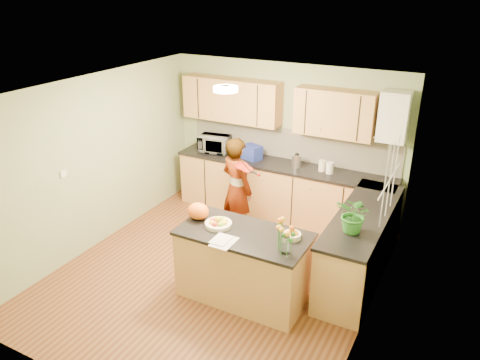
% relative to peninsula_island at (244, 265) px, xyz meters
% --- Properties ---
extents(floor, '(4.50, 4.50, 0.00)m').
position_rel_peninsula_island_xyz_m(floor, '(-0.54, 0.25, -0.45)').
color(floor, '#5A3019').
rests_on(floor, ground).
extents(ceiling, '(4.00, 4.50, 0.02)m').
position_rel_peninsula_island_xyz_m(ceiling, '(-0.54, 0.25, 2.05)').
color(ceiling, silver).
rests_on(ceiling, wall_back).
extents(wall_back, '(4.00, 0.02, 2.50)m').
position_rel_peninsula_island_xyz_m(wall_back, '(-0.54, 2.50, 0.80)').
color(wall_back, '#8F9E70').
rests_on(wall_back, floor).
extents(wall_front, '(4.00, 0.02, 2.50)m').
position_rel_peninsula_island_xyz_m(wall_front, '(-0.54, -2.00, 0.80)').
color(wall_front, '#8F9E70').
rests_on(wall_front, floor).
extents(wall_left, '(0.02, 4.50, 2.50)m').
position_rel_peninsula_island_xyz_m(wall_left, '(-2.54, 0.25, 0.80)').
color(wall_left, '#8F9E70').
rests_on(wall_left, floor).
extents(wall_right, '(0.02, 4.50, 2.50)m').
position_rel_peninsula_island_xyz_m(wall_right, '(1.46, 0.25, 0.80)').
color(wall_right, '#8F9E70').
rests_on(wall_right, floor).
extents(back_counter, '(3.64, 0.62, 0.94)m').
position_rel_peninsula_island_xyz_m(back_counter, '(-0.44, 2.20, 0.02)').
color(back_counter, '#BA7C4A').
rests_on(back_counter, floor).
extents(right_counter, '(0.62, 2.24, 0.94)m').
position_rel_peninsula_island_xyz_m(right_counter, '(1.16, 1.10, 0.02)').
color(right_counter, '#BA7C4A').
rests_on(right_counter, floor).
extents(splashback, '(3.60, 0.02, 0.52)m').
position_rel_peninsula_island_xyz_m(splashback, '(-0.44, 2.49, 0.75)').
color(splashback, silver).
rests_on(splashback, back_counter).
extents(upper_cabinets, '(3.20, 0.34, 0.70)m').
position_rel_peninsula_island_xyz_m(upper_cabinets, '(-0.72, 2.33, 1.40)').
color(upper_cabinets, '#BA7C4A').
rests_on(upper_cabinets, wall_back).
extents(boiler, '(0.40, 0.30, 0.86)m').
position_rel_peninsula_island_xyz_m(boiler, '(1.16, 2.34, 1.44)').
color(boiler, white).
rests_on(boiler, wall_back).
extents(window_right, '(0.01, 1.30, 1.05)m').
position_rel_peninsula_island_xyz_m(window_right, '(1.45, 0.85, 1.10)').
color(window_right, white).
rests_on(window_right, wall_right).
extents(light_switch, '(0.02, 0.09, 0.09)m').
position_rel_peninsula_island_xyz_m(light_switch, '(-2.53, -0.35, 0.85)').
color(light_switch, white).
rests_on(light_switch, wall_left).
extents(ceiling_lamp, '(0.30, 0.30, 0.07)m').
position_rel_peninsula_island_xyz_m(ceiling_lamp, '(-0.54, 0.55, 2.01)').
color(ceiling_lamp, '#FFEABF').
rests_on(ceiling_lamp, ceiling).
extents(peninsula_island, '(1.58, 0.81, 0.91)m').
position_rel_peninsula_island_xyz_m(peninsula_island, '(0.00, 0.00, 0.00)').
color(peninsula_island, '#BA7C4A').
rests_on(peninsula_island, floor).
extents(fruit_dish, '(0.33, 0.33, 0.12)m').
position_rel_peninsula_island_xyz_m(fruit_dish, '(-0.35, 0.00, 0.50)').
color(fruit_dish, beige).
rests_on(fruit_dish, peninsula_island).
extents(orange_bowl, '(0.21, 0.21, 0.12)m').
position_rel_peninsula_island_xyz_m(orange_bowl, '(0.55, 0.15, 0.50)').
color(orange_bowl, beige).
rests_on(orange_bowl, peninsula_island).
extents(flower_vase, '(0.24, 0.24, 0.45)m').
position_rel_peninsula_island_xyz_m(flower_vase, '(0.60, -0.18, 0.75)').
color(flower_vase, silver).
rests_on(flower_vase, peninsula_island).
extents(orange_bag, '(0.35, 0.32, 0.21)m').
position_rel_peninsula_island_xyz_m(orange_bag, '(-0.67, 0.05, 0.56)').
color(orange_bag, orange).
rests_on(orange_bag, peninsula_island).
extents(papers, '(0.24, 0.32, 0.01)m').
position_rel_peninsula_island_xyz_m(papers, '(-0.10, -0.30, 0.46)').
color(papers, silver).
rests_on(papers, peninsula_island).
extents(violinist, '(0.68, 0.57, 1.60)m').
position_rel_peninsula_island_xyz_m(violinist, '(-0.78, 1.27, 0.35)').
color(violinist, tan).
rests_on(violinist, floor).
extents(violin, '(0.70, 0.60, 0.17)m').
position_rel_peninsula_island_xyz_m(violin, '(-0.58, 1.05, 0.83)').
color(violin, '#540A05').
rests_on(violin, violinist).
extents(microwave, '(0.56, 0.42, 0.28)m').
position_rel_peninsula_island_xyz_m(microwave, '(-1.72, 2.21, 0.63)').
color(microwave, white).
rests_on(microwave, back_counter).
extents(blue_box, '(0.35, 0.30, 0.24)m').
position_rel_peninsula_island_xyz_m(blue_box, '(-0.98, 2.18, 0.60)').
color(blue_box, navy).
rests_on(blue_box, back_counter).
extents(kettle, '(0.14, 0.14, 0.27)m').
position_rel_peninsula_island_xyz_m(kettle, '(-0.21, 2.19, 0.60)').
color(kettle, silver).
rests_on(kettle, back_counter).
extents(jar_cream, '(0.13, 0.13, 0.17)m').
position_rel_peninsula_island_xyz_m(jar_cream, '(0.21, 2.23, 0.57)').
color(jar_cream, beige).
rests_on(jar_cream, back_counter).
extents(jar_white, '(0.14, 0.14, 0.18)m').
position_rel_peninsula_island_xyz_m(jar_white, '(0.34, 2.18, 0.57)').
color(jar_white, white).
rests_on(jar_white, back_counter).
extents(potted_plant, '(0.50, 0.46, 0.46)m').
position_rel_peninsula_island_xyz_m(potted_plant, '(1.16, 0.56, 0.71)').
color(potted_plant, '#2C7727').
rests_on(potted_plant, right_counter).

